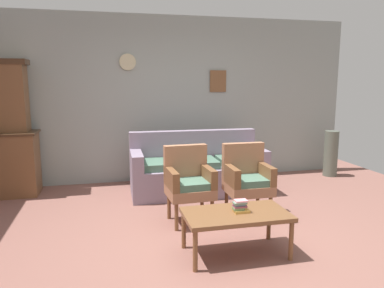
{
  "coord_description": "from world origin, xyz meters",
  "views": [
    {
      "loc": [
        -0.99,
        -3.46,
        1.66
      ],
      "look_at": [
        0.1,
        1.12,
        0.85
      ],
      "focal_mm": 34.54,
      "sensor_mm": 36.0,
      "label": 1
    }
  ],
  "objects_px": {
    "armchair_row_middle": "(189,181)",
    "book_stack_on_table": "(240,207)",
    "armchair_near_cabinet": "(247,177)",
    "coffee_table": "(236,217)",
    "floral_couch": "(197,171)",
    "floor_vase_by_wall": "(331,153)"
  },
  "relations": [
    {
      "from": "floor_vase_by_wall",
      "to": "coffee_table",
      "type": "bearing_deg",
      "value": -137.38
    },
    {
      "from": "floral_couch",
      "to": "armchair_row_middle",
      "type": "distance_m",
      "value": 1.2
    },
    {
      "from": "armchair_near_cabinet",
      "to": "coffee_table",
      "type": "bearing_deg",
      "value": -117.4
    },
    {
      "from": "floral_couch",
      "to": "coffee_table",
      "type": "height_order",
      "value": "floral_couch"
    },
    {
      "from": "armchair_near_cabinet",
      "to": "floor_vase_by_wall",
      "type": "distance_m",
      "value": 2.67
    },
    {
      "from": "floor_vase_by_wall",
      "to": "floral_couch",
      "type": "bearing_deg",
      "value": -171.29
    },
    {
      "from": "armchair_row_middle",
      "to": "floor_vase_by_wall",
      "type": "xyz_separation_m",
      "value": [
        2.9,
        1.51,
        -0.1
      ]
    },
    {
      "from": "floral_couch",
      "to": "coffee_table",
      "type": "relative_size",
      "value": 1.99
    },
    {
      "from": "floral_couch",
      "to": "floor_vase_by_wall",
      "type": "xyz_separation_m",
      "value": [
        2.52,
        0.39,
        0.07
      ]
    },
    {
      "from": "armchair_near_cabinet",
      "to": "book_stack_on_table",
      "type": "distance_m",
      "value": 1.01
    },
    {
      "from": "armchair_row_middle",
      "to": "book_stack_on_table",
      "type": "distance_m",
      "value": 0.98
    },
    {
      "from": "armchair_near_cabinet",
      "to": "coffee_table",
      "type": "distance_m",
      "value": 1.03
    },
    {
      "from": "armchair_row_middle",
      "to": "floor_vase_by_wall",
      "type": "distance_m",
      "value": 3.28
    },
    {
      "from": "armchair_near_cabinet",
      "to": "coffee_table",
      "type": "xyz_separation_m",
      "value": [
        -0.47,
        -0.91,
        -0.12
      ]
    },
    {
      "from": "armchair_near_cabinet",
      "to": "book_stack_on_table",
      "type": "height_order",
      "value": "armchair_near_cabinet"
    },
    {
      "from": "armchair_near_cabinet",
      "to": "coffee_table",
      "type": "height_order",
      "value": "armchair_near_cabinet"
    },
    {
      "from": "floral_couch",
      "to": "armchair_near_cabinet",
      "type": "height_order",
      "value": "same"
    },
    {
      "from": "book_stack_on_table",
      "to": "coffee_table",
      "type": "bearing_deg",
      "value": 175.38
    },
    {
      "from": "armchair_near_cabinet",
      "to": "floral_couch",
      "type": "bearing_deg",
      "value": 106.18
    },
    {
      "from": "armchair_row_middle",
      "to": "armchair_near_cabinet",
      "type": "relative_size",
      "value": 1.0
    },
    {
      "from": "floral_couch",
      "to": "floor_vase_by_wall",
      "type": "relative_size",
      "value": 2.49
    },
    {
      "from": "armchair_near_cabinet",
      "to": "book_stack_on_table",
      "type": "relative_size",
      "value": 5.85
    }
  ]
}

